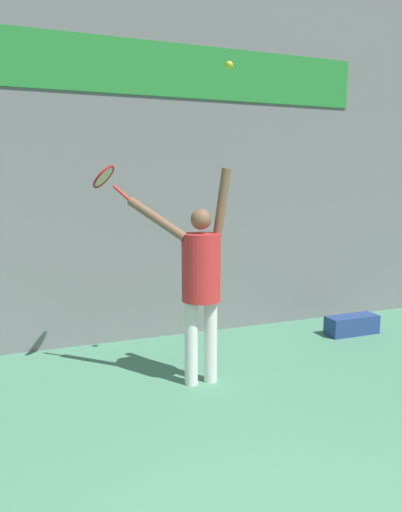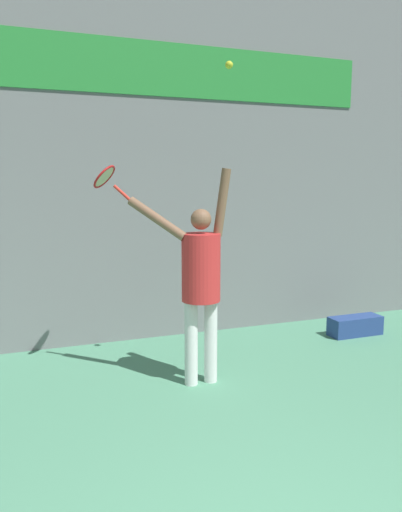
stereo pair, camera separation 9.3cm
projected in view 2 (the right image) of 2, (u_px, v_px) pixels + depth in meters
back_wall at (113, 140)px, 6.00m from camera, size 18.00×0.10×5.00m
sponsor_banner at (112, 65)px, 5.82m from camera, size 6.72×0.02×0.64m
tennis_player at (200, 276)px, 4.86m from camera, size 0.95×0.59×2.14m
tennis_racket at (106, 178)px, 4.90m from camera, size 0.41×0.35×0.36m
tennis_ball at (229, 65)px, 4.55m from camera, size 0.07×0.07×0.07m
equipment_bag at (355, 326)px, 6.57m from camera, size 0.71×0.26×0.25m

